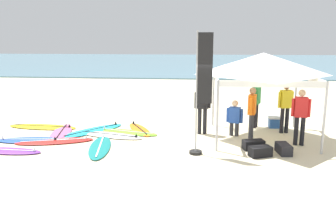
% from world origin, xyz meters
% --- Properties ---
extents(ground_plane, '(80.00, 80.00, 0.00)m').
position_xyz_m(ground_plane, '(0.00, 0.00, 0.00)').
color(ground_plane, beige).
extents(sea, '(80.00, 36.00, 0.10)m').
position_xyz_m(sea, '(0.00, 33.86, 0.05)').
color(sea, '#568499').
rests_on(sea, ground).
extents(canopy_tent, '(3.05, 3.05, 2.75)m').
position_xyz_m(canopy_tent, '(2.29, 0.65, 2.39)').
color(canopy_tent, '#B7B7BC').
rests_on(canopy_tent, ground).
extents(surfboard_teal, '(0.98, 2.31, 0.19)m').
position_xyz_m(surfboard_teal, '(-2.59, -0.87, 0.04)').
color(surfboard_teal, '#19847F').
rests_on(surfboard_teal, ground).
extents(surfboard_red, '(2.44, 1.25, 0.19)m').
position_xyz_m(surfboard_red, '(-4.16, -0.45, 0.04)').
color(surfboard_red, red).
rests_on(surfboard_red, ground).
extents(surfboard_purple, '(2.13, 0.66, 0.19)m').
position_xyz_m(surfboard_purple, '(-5.16, -1.46, 0.04)').
color(surfboard_purple, purple).
rests_on(surfboard_purple, ground).
extents(surfboard_yellow, '(2.58, 0.87, 0.19)m').
position_xyz_m(surfboard_yellow, '(-5.32, 1.20, 0.04)').
color(surfboard_yellow, yellow).
rests_on(surfboard_yellow, ground).
extents(surfboard_cyan, '(2.11, 2.39, 0.19)m').
position_xyz_m(surfboard_cyan, '(-3.37, 0.85, 0.04)').
color(surfboard_cyan, '#23B2CC').
rests_on(surfboard_cyan, ground).
extents(surfboard_orange, '(1.30, 1.88, 0.19)m').
position_xyz_m(surfboard_orange, '(-1.76, 1.17, 0.04)').
color(surfboard_orange, orange).
rests_on(surfboard_orange, ground).
extents(surfboard_white, '(2.38, 1.18, 0.19)m').
position_xyz_m(surfboard_white, '(-2.59, 0.36, 0.04)').
color(surfboard_white, white).
rests_on(surfboard_white, ground).
extents(surfboard_blue, '(2.56, 0.91, 0.19)m').
position_xyz_m(surfboard_blue, '(-4.82, -0.40, 0.04)').
color(surfboard_blue, blue).
rests_on(surfboard_blue, ground).
extents(surfboard_lime, '(2.24, 1.08, 0.19)m').
position_xyz_m(surfboard_lime, '(-2.12, 0.78, 0.04)').
color(surfboard_lime, '#7AD12D').
rests_on(surfboard_lime, ground).
extents(surfboard_pink, '(1.07, 2.39, 0.19)m').
position_xyz_m(surfboard_pink, '(-4.34, 0.49, 0.04)').
color(surfboard_pink, pink).
rests_on(surfboard_pink, ground).
extents(person_orange, '(0.31, 0.53, 1.71)m').
position_xyz_m(person_orange, '(1.95, 0.23, 0.99)').
color(person_orange, '#2D2D33').
rests_on(person_orange, ground).
extents(person_black, '(0.55, 0.27, 1.71)m').
position_xyz_m(person_black, '(0.43, 0.92, 0.99)').
color(person_black, black).
rests_on(person_black, ground).
extents(person_red, '(0.55, 0.27, 1.71)m').
position_xyz_m(person_red, '(3.34, -0.05, 0.99)').
color(person_red, black).
rests_on(person_red, ground).
extents(person_green, '(0.36, 0.50, 1.71)m').
position_xyz_m(person_green, '(2.35, 1.94, 0.99)').
color(person_green, black).
rests_on(person_green, ground).
extents(person_yellow, '(0.53, 0.31, 1.71)m').
position_xyz_m(person_yellow, '(3.22, 1.30, 0.99)').
color(person_yellow, black).
rests_on(person_yellow, ground).
extents(person_blue, '(0.53, 0.31, 1.20)m').
position_xyz_m(person_blue, '(1.48, 0.79, 0.66)').
color(person_blue, '#2D2D33').
rests_on(person_blue, ground).
extents(banner_flag, '(0.60, 0.36, 3.40)m').
position_xyz_m(banner_flag, '(0.35, -1.12, 1.57)').
color(banner_flag, '#99999E').
rests_on(banner_flag, ground).
extents(gear_bag_near_tent, '(0.66, 0.46, 0.28)m').
position_xyz_m(gear_bag_near_tent, '(1.91, -0.59, 0.14)').
color(gear_bag_near_tent, black).
rests_on(gear_bag_near_tent, ground).
extents(gear_bag_by_pole, '(0.39, 0.63, 0.28)m').
position_xyz_m(gear_bag_by_pole, '(2.70, -0.89, 0.14)').
color(gear_bag_by_pole, '#232328').
rests_on(gear_bag_by_pole, ground).
extents(gear_bag_on_sand, '(0.68, 0.52, 0.28)m').
position_xyz_m(gear_bag_on_sand, '(2.01, -1.18, 0.14)').
color(gear_bag_on_sand, black).
rests_on(gear_bag_on_sand, ground).
extents(cooler_box, '(0.50, 0.36, 0.39)m').
position_xyz_m(cooler_box, '(3.09, 1.99, 0.20)').
color(cooler_box, '#2D60B7').
rests_on(cooler_box, ground).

